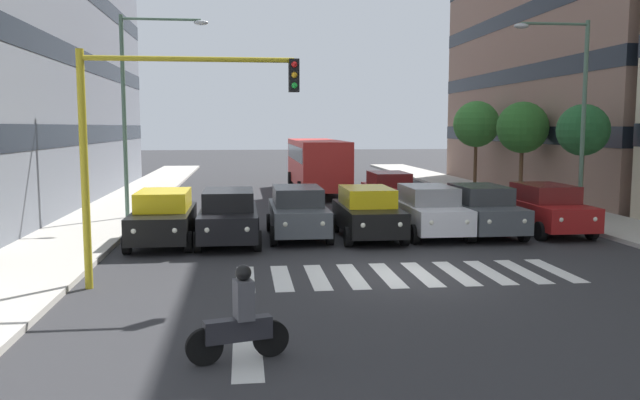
# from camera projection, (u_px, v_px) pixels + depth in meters

# --- Properties ---
(ground_plane) EXTENTS (180.00, 180.00, 0.00)m
(ground_plane) POSITION_uv_depth(u_px,v_px,m) (405.00, 275.00, 16.47)
(ground_plane) COLOR #2D2D30
(sidewalk_right) EXTENTS (3.20, 90.00, 0.15)m
(sidewalk_right) POSITION_uv_depth(u_px,v_px,m) (7.00, 283.00, 15.31)
(sidewalk_right) COLOR #B2ADA3
(sidewalk_right) RESTS_ON ground_plane
(crosswalk_markings) EXTENTS (8.55, 2.80, 0.01)m
(crosswalk_markings) POSITION_uv_depth(u_px,v_px,m) (405.00, 274.00, 16.46)
(crosswalk_markings) COLOR silver
(crosswalk_markings) RESTS_ON ground_plane
(lane_arrow_1) EXTENTS (0.50, 2.20, 0.01)m
(lane_arrow_1) POSITION_uv_depth(u_px,v_px,m) (248.00, 357.00, 10.56)
(lane_arrow_1) COLOR silver
(lane_arrow_1) RESTS_ON ground_plane
(car_0) EXTENTS (2.02, 4.44, 1.72)m
(car_0) POSITION_uv_depth(u_px,v_px,m) (546.00, 208.00, 22.84)
(car_0) COLOR maroon
(car_0) RESTS_ON ground_plane
(car_1) EXTENTS (2.02, 4.44, 1.72)m
(car_1) POSITION_uv_depth(u_px,v_px,m) (481.00, 210.00, 22.42)
(car_1) COLOR #474C51
(car_1) RESTS_ON ground_plane
(car_2) EXTENTS (2.02, 4.44, 1.72)m
(car_2) POSITION_uv_depth(u_px,v_px,m) (429.00, 210.00, 22.24)
(car_2) COLOR silver
(car_2) RESTS_ON ground_plane
(car_3) EXTENTS (2.02, 4.44, 1.72)m
(car_3) POSITION_uv_depth(u_px,v_px,m) (367.00, 212.00, 21.71)
(car_3) COLOR black
(car_3) RESTS_ON ground_plane
(car_4) EXTENTS (2.02, 4.44, 1.72)m
(car_4) POSITION_uv_depth(u_px,v_px,m) (298.00, 212.00, 21.88)
(car_4) COLOR #474C51
(car_4) RESTS_ON ground_plane
(car_5) EXTENTS (2.02, 4.44, 1.72)m
(car_5) POSITION_uv_depth(u_px,v_px,m) (229.00, 216.00, 20.80)
(car_5) COLOR black
(car_5) RESTS_ON ground_plane
(car_6) EXTENTS (2.02, 4.44, 1.72)m
(car_6) POSITION_uv_depth(u_px,v_px,m) (163.00, 217.00, 20.59)
(car_6) COLOR black
(car_6) RESTS_ON ground_plane
(car_row2_0) EXTENTS (2.02, 4.44, 1.72)m
(car_row2_0) POSITION_uv_depth(u_px,v_px,m) (389.00, 191.00, 28.96)
(car_row2_0) COLOR maroon
(car_row2_0) RESTS_ON ground_plane
(bus_behind_traffic) EXTENTS (2.78, 10.50, 3.00)m
(bus_behind_traffic) POSITION_uv_depth(u_px,v_px,m) (317.00, 160.00, 36.48)
(bus_behind_traffic) COLOR red
(bus_behind_traffic) RESTS_ON ground_plane
(motorcycle_with_rider) EXTENTS (1.67, 0.54, 1.57)m
(motorcycle_with_rider) POSITION_uv_depth(u_px,v_px,m) (240.00, 322.00, 10.35)
(motorcycle_with_rider) COLOR black
(motorcycle_with_rider) RESTS_ON ground_plane
(traffic_light_gantry) EXTENTS (5.03, 0.36, 5.50)m
(traffic_light_gantry) POSITION_uv_depth(u_px,v_px,m) (149.00, 127.00, 14.80)
(traffic_light_gantry) COLOR #AD991E
(traffic_light_gantry) RESTS_ON ground_plane
(street_lamp_left) EXTENTS (2.94, 0.28, 7.52)m
(street_lamp_left) POSITION_uv_depth(u_px,v_px,m) (573.00, 101.00, 24.08)
(street_lamp_left) COLOR #4C6B56
(street_lamp_left) RESTS_ON sidewalk_left
(street_lamp_right) EXTENTS (3.41, 0.28, 7.92)m
(street_lamp_right) POSITION_uv_depth(u_px,v_px,m) (138.00, 95.00, 25.26)
(street_lamp_right) COLOR #4C6B56
(street_lamp_right) RESTS_ON sidewalk_right
(street_tree_1) EXTENTS (2.08, 2.08, 4.52)m
(street_tree_1) POSITION_uv_depth(u_px,v_px,m) (583.00, 131.00, 25.82)
(street_tree_1) COLOR #513823
(street_tree_1) RESTS_ON sidewalk_left
(street_tree_2) EXTENTS (2.58, 2.58, 4.86)m
(street_tree_2) POSITION_uv_depth(u_px,v_px,m) (522.00, 128.00, 32.34)
(street_tree_2) COLOR #513823
(street_tree_2) RESTS_ON sidewalk_left
(street_tree_3) EXTENTS (2.71, 2.71, 5.11)m
(street_tree_3) POSITION_uv_depth(u_px,v_px,m) (476.00, 124.00, 38.01)
(street_tree_3) COLOR #513823
(street_tree_3) RESTS_ON sidewalk_left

